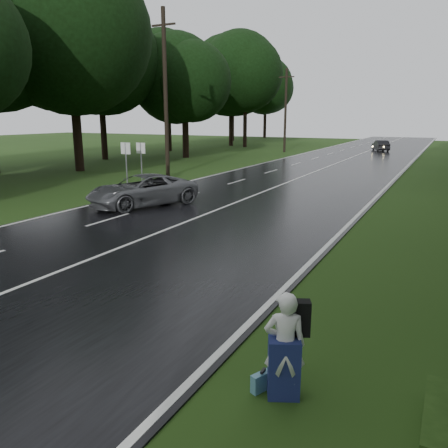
# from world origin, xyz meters

# --- Properties ---
(road) EXTENTS (12.00, 140.00, 0.04)m
(road) POSITION_xyz_m (0.00, 20.00, 0.02)
(road) COLOR black
(road) RESTS_ON ground
(lane_center) EXTENTS (0.12, 140.00, 0.01)m
(lane_center) POSITION_xyz_m (0.00, 20.00, 0.04)
(lane_center) COLOR silver
(lane_center) RESTS_ON road
(grey_car) EXTENTS (4.20, 5.67, 1.43)m
(grey_car) POSITION_xyz_m (-3.55, 10.97, 0.76)
(grey_car) COLOR #535558
(grey_car) RESTS_ON road
(far_car) EXTENTS (2.62, 4.04, 1.26)m
(far_car) POSITION_xyz_m (1.28, 50.87, 0.67)
(far_car) COLOR black
(far_car) RESTS_ON road
(hitchhiker) EXTENTS (0.72, 0.70, 1.67)m
(hitchhiker) POSITION_xyz_m (7.21, 0.28, 0.78)
(hitchhiker) COLOR silver
(hitchhiker) RESTS_ON ground
(suitcase) EXTENTS (0.28, 0.42, 0.29)m
(suitcase) POSITION_xyz_m (6.87, 0.28, 0.15)
(suitcase) COLOR teal
(suitcase) RESTS_ON ground
(utility_pole_mid) EXTENTS (1.80, 0.28, 10.94)m
(utility_pole_mid) POSITION_xyz_m (-8.50, 20.34, 0.00)
(utility_pole_mid) COLOR black
(utility_pole_mid) RESTS_ON ground
(utility_pole_far) EXTENTS (1.80, 0.28, 9.30)m
(utility_pole_far) POSITION_xyz_m (-8.50, 44.34, 0.00)
(utility_pole_far) COLOR black
(utility_pole_far) RESTS_ON ground
(road_sign_a) EXTENTS (0.64, 0.10, 2.67)m
(road_sign_a) POSITION_xyz_m (-7.20, 14.37, 0.00)
(road_sign_a) COLOR white
(road_sign_a) RESTS_ON ground
(road_sign_b) EXTENTS (0.62, 0.10, 2.59)m
(road_sign_b) POSITION_xyz_m (-7.20, 15.73, 0.00)
(road_sign_b) COLOR white
(road_sign_b) RESTS_ON ground
(tree_left_d) EXTENTS (10.57, 10.57, 16.52)m
(tree_left_d) POSITION_xyz_m (-16.36, 19.95, 0.00)
(tree_left_d) COLOR black
(tree_left_d) RESTS_ON ground
(tree_left_e) EXTENTS (8.44, 8.44, 13.19)m
(tree_left_e) POSITION_xyz_m (-15.04, 33.22, 0.00)
(tree_left_e) COLOR black
(tree_left_e) RESTS_ON ground
(tree_left_f) EXTENTS (11.14, 11.14, 17.41)m
(tree_left_f) POSITION_xyz_m (-16.35, 50.44, 0.00)
(tree_left_f) COLOR black
(tree_left_f) RESTS_ON ground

